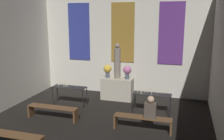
% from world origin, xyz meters
% --- Properties ---
extents(wall_back, '(7.88, 0.16, 4.77)m').
position_xyz_m(wall_back, '(0.00, 9.32, 2.41)').
color(wall_back, silver).
rests_on(wall_back, ground_plane).
extents(altar, '(1.36, 0.61, 0.95)m').
position_xyz_m(altar, '(0.00, 8.35, 0.47)').
color(altar, '#BCB29E').
rests_on(altar, ground_plane).
extents(statue, '(0.28, 0.28, 1.51)m').
position_xyz_m(statue, '(0.00, 8.35, 1.66)').
color(statue, gray).
rests_on(statue, altar).
extents(flower_vase_left, '(0.35, 0.35, 0.58)m').
position_xyz_m(flower_vase_left, '(-0.44, 8.35, 1.30)').
color(flower_vase_left, '#4C5666').
rests_on(flower_vase_left, altar).
extents(flower_vase_right, '(0.35, 0.35, 0.58)m').
position_xyz_m(flower_vase_right, '(0.44, 8.35, 1.30)').
color(flower_vase_right, '#4C5666').
rests_on(flower_vase_right, altar).
extents(candle_rack_left, '(1.41, 0.47, 0.95)m').
position_xyz_m(candle_rack_left, '(-1.69, 7.10, 0.68)').
color(candle_rack_left, black).
rests_on(candle_rack_left, ground_plane).
extents(candle_rack_right, '(1.41, 0.47, 0.97)m').
position_xyz_m(candle_rack_right, '(1.68, 7.10, 0.68)').
color(candle_rack_right, black).
rests_on(candle_rack_right, ground_plane).
extents(pew_second_left, '(1.84, 0.36, 0.46)m').
position_xyz_m(pew_second_left, '(-1.60, 3.40, 0.33)').
color(pew_second_left, brown).
rests_on(pew_second_left, ground_plane).
extents(pew_back_left, '(1.84, 0.36, 0.46)m').
position_xyz_m(pew_back_left, '(-1.60, 5.58, 0.33)').
color(pew_back_left, brown).
rests_on(pew_back_left, ground_plane).
extents(pew_back_right, '(1.84, 0.36, 0.46)m').
position_xyz_m(pew_back_right, '(1.60, 5.58, 0.33)').
color(pew_back_right, brown).
rests_on(pew_back_right, ground_plane).
extents(person_seated, '(0.36, 0.24, 0.71)m').
position_xyz_m(person_seated, '(1.84, 5.58, 0.78)').
color(person_seated, '#4C4238').
rests_on(person_seated, pew_back_right).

